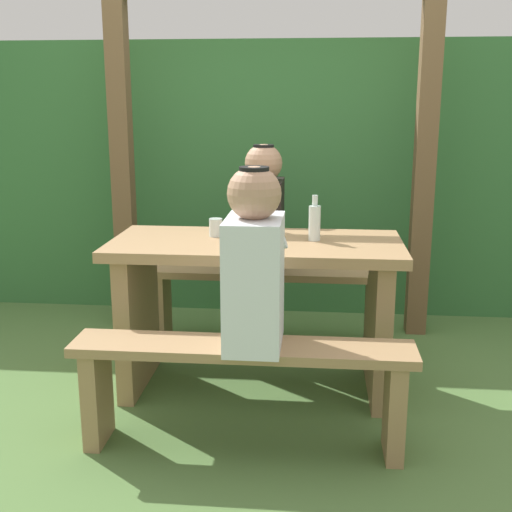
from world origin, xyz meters
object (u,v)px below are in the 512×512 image
at_px(bench_near, 242,375).
at_px(bench_far, 265,292).
at_px(person_black_coat, 263,213).
at_px(person_white_shirt, 254,265).
at_px(bottle_left, 315,222).
at_px(picnic_table, 256,290).
at_px(drinking_glass, 216,227).

xyz_separation_m(bench_near, bench_far, (0.00, 1.17, 0.00)).
relative_size(bench_far, person_black_coat, 1.95).
relative_size(person_white_shirt, bottle_left, 3.28).
height_order(picnic_table, bench_near, picnic_table).
bearing_deg(picnic_table, person_white_shirt, -85.24).
height_order(bench_far, person_black_coat, person_black_coat).
bearing_deg(bench_far, person_black_coat, -166.22).
bearing_deg(bench_far, drinking_glass, -112.35).
distance_m(bench_far, bottle_left, 0.81).
bearing_deg(bench_far, bench_near, -90.00).
bearing_deg(bottle_left, picnic_table, -173.53).
height_order(bench_far, person_white_shirt, person_white_shirt).
distance_m(person_white_shirt, drinking_glass, 0.71).
xyz_separation_m(person_black_coat, bottle_left, (0.29, -0.55, 0.06)).
height_order(person_black_coat, bottle_left, person_black_coat).
xyz_separation_m(drinking_glass, bottle_left, (0.49, -0.05, 0.05)).
xyz_separation_m(person_black_coat, drinking_glass, (-0.19, -0.50, 0.01)).
bearing_deg(person_black_coat, picnic_table, -88.67).
relative_size(picnic_table, person_black_coat, 1.95).
distance_m(person_white_shirt, bottle_left, 0.66).
xyz_separation_m(bench_far, bottle_left, (0.28, -0.55, 0.52)).
relative_size(picnic_table, bench_far, 1.00).
bearing_deg(bench_near, bottle_left, 65.73).
bearing_deg(drinking_glass, bench_far, 67.65).
bearing_deg(bottle_left, bench_far, 116.67).
bearing_deg(person_white_shirt, person_black_coat, 93.05).
relative_size(person_white_shirt, drinking_glass, 8.09).
xyz_separation_m(person_white_shirt, drinking_glass, (-0.26, 0.66, 0.01)).
bearing_deg(person_white_shirt, bottle_left, 69.48).
height_order(bench_far, drinking_glass, drinking_glass).
height_order(bench_near, person_black_coat, person_black_coat).
height_order(bench_near, person_white_shirt, person_white_shirt).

